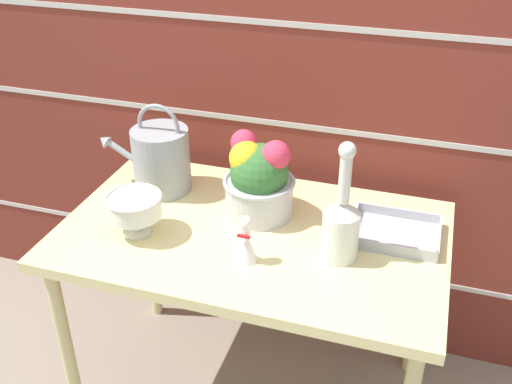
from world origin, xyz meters
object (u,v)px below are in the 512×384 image
Objects in this scene: watering_can at (161,159)px; flower_planter at (258,179)px; crystal_pedestal_bowl at (135,207)px; figurine_vase at (246,243)px; wire_tray at (394,234)px; glass_decanter at (341,223)px.

watering_can is 1.23× the size of flower_planter.
flower_planter is (0.33, 0.23, 0.03)m from crystal_pedestal_bowl.
watering_can reaches higher than figurine_vase.
flower_planter is 0.46m from wire_tray.
figurine_vase is at bearing -4.93° from crystal_pedestal_bowl.
crystal_pedestal_bowl is 0.63× the size of flower_planter.
glass_decanter reaches higher than watering_can.
watering_can is at bearing 171.62° from flower_planter.
watering_can is 0.28m from crystal_pedestal_bowl.
wire_tray is at bearing -3.96° from watering_can.
watering_can is 0.52m from figurine_vase.
watering_can reaches higher than crystal_pedestal_bowl.
watering_can is 0.37m from flower_planter.
crystal_pedestal_bowl is at bearing -81.04° from watering_can.
crystal_pedestal_bowl is at bearing -163.80° from wire_tray.
wire_tray is (0.40, 0.26, -0.05)m from figurine_vase.
flower_planter is 0.34m from glass_decanter.
glass_decanter is at bearing 6.33° from crystal_pedestal_bowl.
figurine_vase is 0.48m from wire_tray.
flower_planter is (0.37, -0.05, 0.01)m from watering_can.
watering_can reaches higher than wire_tray.
crystal_pedestal_bowl is 0.65× the size of wire_tray.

